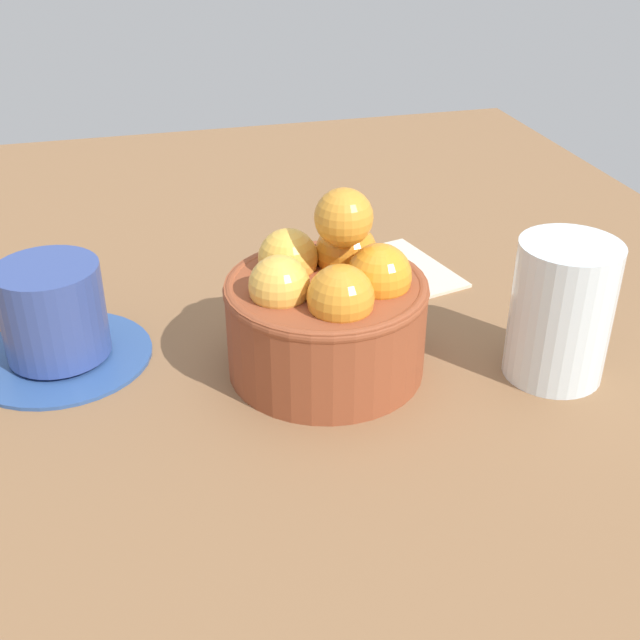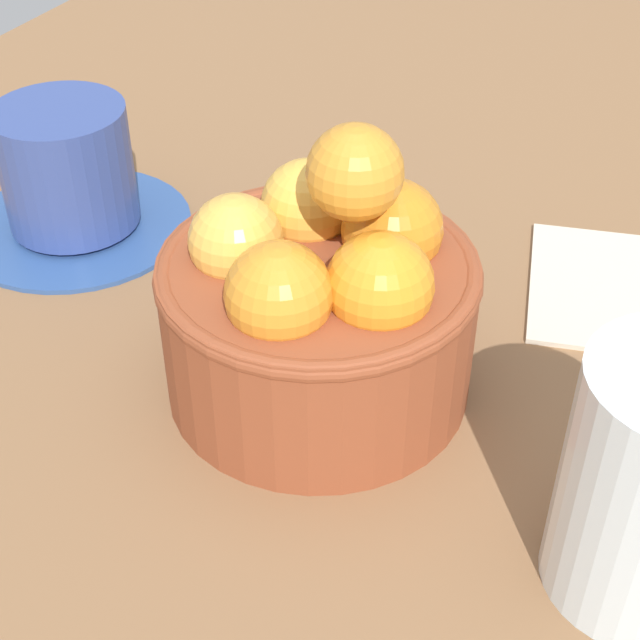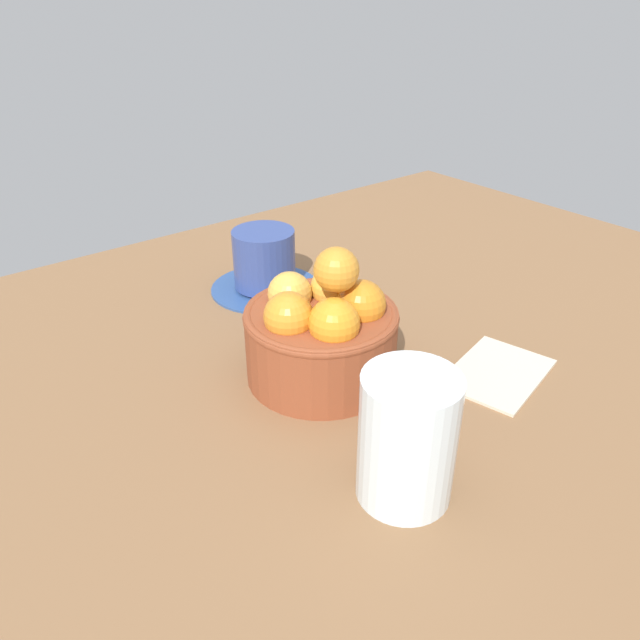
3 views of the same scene
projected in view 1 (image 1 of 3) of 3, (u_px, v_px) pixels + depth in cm
name	position (u px, v px, depth cm)	size (l,w,h in cm)	color
ground_plane	(326.00, 386.00, 62.56)	(128.55, 89.55, 3.46)	brown
terracotta_bowl	(327.00, 309.00, 59.18)	(14.99, 14.99, 14.09)	brown
coffee_cup	(55.00, 320.00, 61.11)	(13.96, 13.96, 7.94)	#2E4F8D
water_glass	(561.00, 311.00, 58.52)	(7.37, 7.37, 10.66)	silver
folded_napkin	(400.00, 269.00, 75.75)	(11.50, 8.08, 0.60)	beige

